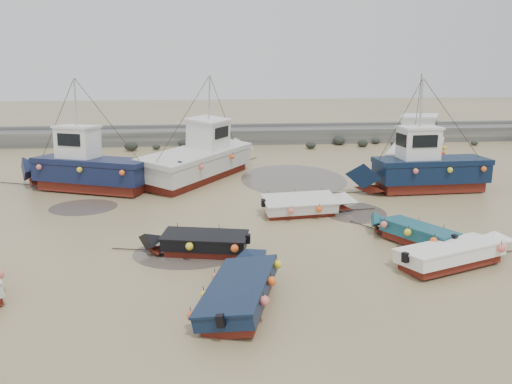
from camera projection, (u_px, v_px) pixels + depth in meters
ground at (277, 235)px, 21.52m from camera, size 120.00×120.00×0.00m
seawall at (246, 136)px, 42.41m from camera, size 60.00×4.92×1.50m
puddle_a at (189, 252)px, 19.71m from camera, size 4.43×4.43×0.01m
puddle_b at (354, 212)px, 24.57m from camera, size 3.11×3.11×0.01m
puddle_c at (83, 207)px, 25.34m from camera, size 3.40×3.40×0.01m
puddle_d at (293, 179)px, 30.79m from camera, size 6.49×6.49×0.01m
dinghy_1 at (244, 286)px, 15.77m from camera, size 3.15×6.37×1.43m
dinghy_2 at (411, 230)px, 20.59m from camera, size 3.42×4.69×1.43m
dinghy_3 at (459, 251)px, 18.45m from camera, size 6.24×3.11×1.43m
dinghy_4 at (196, 240)px, 19.49m from camera, size 5.53×2.29×1.43m
dinghy_5 at (306, 203)px, 24.21m from camera, size 5.82×2.34×1.43m
cabin_boat_0 at (82, 167)px, 28.05m from camera, size 9.43×4.76×6.22m
cabin_boat_1 at (202, 157)px, 30.82m from camera, size 7.70×10.18×6.22m
cabin_boat_2 at (421, 167)px, 27.87m from camera, size 9.33×2.87×6.22m
cabin_boat_3 at (418, 151)px, 32.37m from camera, size 6.39×9.75×6.22m
person at (180, 194)px, 27.72m from camera, size 0.82×0.74×1.87m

